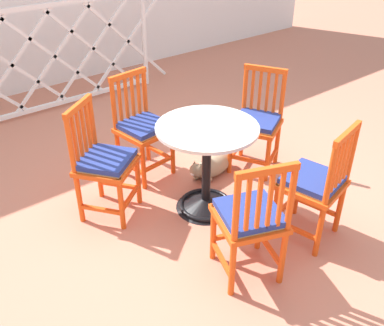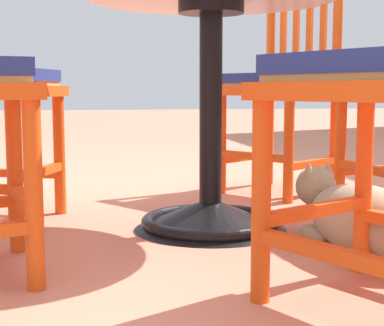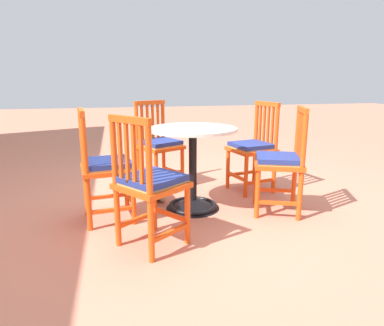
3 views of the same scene
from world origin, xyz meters
name	(u,v)px [view 1 (image 1 of 3)]	position (x,y,z in m)	size (l,w,h in m)	color
ground_plane	(206,208)	(0.00, 0.00, 0.00)	(24.00, 24.00, 0.00)	#C6755B
lattice_fence_panel	(55,56)	(-0.05, 2.59, 0.61)	(3.03, 0.06, 1.23)	white
cafe_table	(206,178)	(0.01, 0.01, 0.28)	(0.76, 0.76, 0.73)	black
orange_chair_tucked_in	(104,163)	(-0.62, 0.45, 0.45)	(0.56, 0.56, 0.91)	#E04C14
orange_chair_by_planter	(251,219)	(-0.24, -0.70, 0.45)	(0.52, 0.52, 0.91)	#E04C14
orange_chair_near_fence	(315,184)	(0.38, -0.71, 0.45)	(0.48, 0.48, 0.91)	#E04C14
orange_chair_at_corner	(257,123)	(0.76, 0.21, 0.45)	(0.54, 0.54, 0.91)	#E04C14
orange_chair_facing_out	(142,128)	(-0.08, 0.76, 0.45)	(0.45, 0.45, 0.91)	#E04C14
tabby_cat	(212,166)	(0.36, 0.34, 0.10)	(0.69, 0.38, 0.23)	#9E896B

